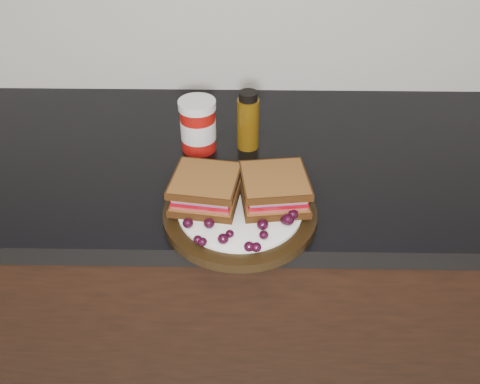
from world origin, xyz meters
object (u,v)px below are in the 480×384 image
Objects in this scene: plate at (240,214)px; oil_bottle at (248,120)px; condiment_jar at (198,125)px; sandwich_left at (206,189)px.

oil_bottle is (0.01, 0.24, 0.06)m from plate.
condiment_jar reaches higher than plate.
sandwich_left reaches higher than plate.
sandwich_left is at bearing -81.96° from condiment_jar.
condiment_jar reaches higher than sandwich_left.
sandwich_left is 0.22m from condiment_jar.
oil_bottle is at bearing 79.84° from sandwich_left.
sandwich_left is at bearing -108.63° from oil_bottle.
oil_bottle is (0.11, 0.01, 0.01)m from condiment_jar.
condiment_jar is 0.11m from oil_bottle.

